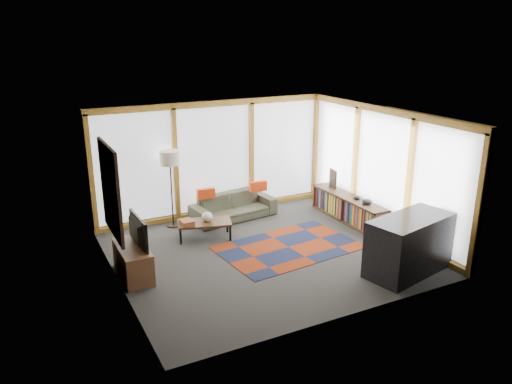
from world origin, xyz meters
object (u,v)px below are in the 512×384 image
floor_lamp (171,189)px  bookshelf (349,209)px  sofa (233,206)px  tv_console (133,261)px  television (133,232)px  bar_counter (409,245)px  coffee_table (205,230)px

floor_lamp → bookshelf: 3.89m
floor_lamp → bookshelf: floor_lamp is taller
sofa → floor_lamp: bearing=166.7°
tv_console → television: television is taller
tv_console → bar_counter: bar_counter is taller
coffee_table → television: 2.02m
floor_lamp → bar_counter: size_ratio=1.04×
television → coffee_table: bearing=-61.2°
coffee_table → bar_counter: size_ratio=0.67×
coffee_table → sofa: bearing=37.6°
bookshelf → television: bearing=-174.8°
bookshelf → tv_console: bookshelf is taller
floor_lamp → bar_counter: 4.94m
sofa → coffee_table: (-1.00, -0.77, -0.10)m
television → floor_lamp: bearing=-35.8°
sofa → bar_counter: size_ratio=1.20×
sofa → bookshelf: 2.56m
sofa → floor_lamp: (-1.36, 0.16, 0.55)m
coffee_table → television: bearing=-149.4°
tv_console → bar_counter: bearing=-25.0°
sofa → bar_counter: bearing=-73.5°
floor_lamp → tv_console: 2.40m
sofa → television: (-2.64, -1.74, 0.53)m
bookshelf → floor_lamp: bearing=157.8°
coffee_table → bar_counter: bearing=-49.0°
bar_counter → tv_console: bearing=142.9°
sofa → tv_console: bearing=-153.5°
television → bar_counter: bearing=-117.2°
coffee_table → bar_counter: 3.99m
floor_lamp → sofa: bearing=-6.7°
coffee_table → bar_counter: bar_counter is taller
floor_lamp → television: size_ratio=1.84×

